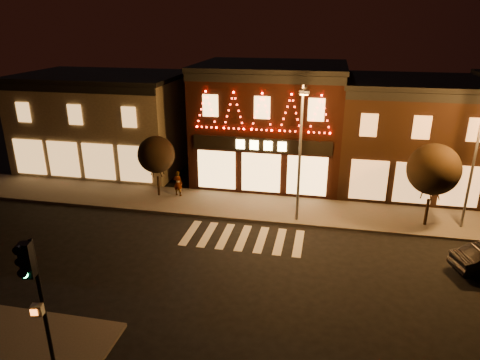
% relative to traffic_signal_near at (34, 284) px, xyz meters
% --- Properties ---
extents(ground, '(120.00, 120.00, 0.00)m').
position_rel_traffic_signal_near_xyz_m(ground, '(4.32, 6.89, -3.66)').
color(ground, black).
rests_on(ground, ground).
extents(sidewalk_far, '(44.00, 4.00, 0.15)m').
position_rel_traffic_signal_near_xyz_m(sidewalk_far, '(6.32, 14.89, -3.58)').
color(sidewalk_far, '#47423D').
rests_on(sidewalk_far, ground).
extents(building_left, '(12.20, 8.28, 7.30)m').
position_rel_traffic_signal_near_xyz_m(building_left, '(-8.68, 20.88, 0.01)').
color(building_left, '#695E4A').
rests_on(building_left, ground).
extents(building_pulp, '(10.20, 8.34, 8.30)m').
position_rel_traffic_signal_near_xyz_m(building_pulp, '(4.32, 20.86, 0.51)').
color(building_pulp, black).
rests_on(building_pulp, ground).
extents(building_right_a, '(9.20, 8.28, 7.50)m').
position_rel_traffic_signal_near_xyz_m(building_right_a, '(13.82, 20.88, 0.11)').
color(building_right_a, '#321C11').
rests_on(building_right_a, ground).
extents(traffic_signal_near, '(0.41, 0.52, 4.98)m').
position_rel_traffic_signal_near_xyz_m(traffic_signal_near, '(0.00, 0.00, 0.00)').
color(traffic_signal_near, black).
rests_on(traffic_signal_near, sidewalk_near).
extents(streetlamp_mid, '(0.51, 1.79, 7.81)m').
position_rel_traffic_signal_near_xyz_m(streetlamp_mid, '(7.02, 13.26, 1.07)').
color(streetlamp_mid, '#59595E').
rests_on(streetlamp_mid, sidewalk_far).
extents(streetlamp_right, '(0.45, 1.64, 7.21)m').
position_rel_traffic_signal_near_xyz_m(streetlamp_right, '(16.20, 14.19, 0.72)').
color(streetlamp_right, '#59595E').
rests_on(streetlamp_right, sidewalk_far).
extents(tree_left, '(2.40, 2.40, 4.02)m').
position_rel_traffic_signal_near_xyz_m(tree_left, '(-2.31, 15.40, -0.70)').
color(tree_left, black).
rests_on(tree_left, sidewalk_far).
extents(tree_right, '(2.84, 2.84, 4.75)m').
position_rel_traffic_signal_near_xyz_m(tree_right, '(14.24, 14.32, -0.18)').
color(tree_right, black).
rests_on(tree_right, sidewalk_far).
extents(pedestrian, '(0.69, 0.53, 1.70)m').
position_rel_traffic_signal_near_xyz_m(pedestrian, '(-1.02, 15.59, -2.66)').
color(pedestrian, gray).
rests_on(pedestrian, sidewalk_far).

